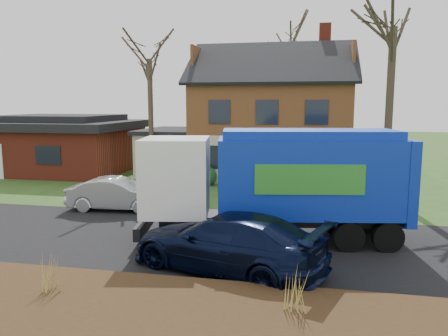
# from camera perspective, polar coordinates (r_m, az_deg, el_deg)

# --- Properties ---
(ground) EXTENTS (120.00, 120.00, 0.00)m
(ground) POSITION_cam_1_polar(r_m,az_deg,el_deg) (14.67, -6.68, -9.36)
(ground) COLOR #2B4C19
(ground) RESTS_ON ground
(road) EXTENTS (80.00, 7.00, 0.02)m
(road) POSITION_cam_1_polar(r_m,az_deg,el_deg) (14.66, -6.69, -9.32)
(road) COLOR black
(road) RESTS_ON ground
(mulch_verge) EXTENTS (80.00, 3.50, 0.30)m
(mulch_verge) POSITION_cam_1_polar(r_m,az_deg,el_deg) (10.07, -16.51, -17.36)
(mulch_verge) COLOR black
(mulch_verge) RESTS_ON ground
(main_house) EXTENTS (12.95, 8.95, 9.26)m
(main_house) POSITION_cam_1_polar(r_m,az_deg,el_deg) (27.32, 5.34, 7.50)
(main_house) COLOR #BFB799
(main_house) RESTS_ON ground
(ranch_house) EXTENTS (9.80, 8.20, 3.70)m
(ranch_house) POSITION_cam_1_polar(r_m,az_deg,el_deg) (31.07, -20.53, 3.02)
(ranch_house) COLOR maroon
(ranch_house) RESTS_ON ground
(garbage_truck) EXTENTS (8.78, 3.71, 3.65)m
(garbage_truck) POSITION_cam_1_polar(r_m,az_deg,el_deg) (14.08, 7.29, -1.30)
(garbage_truck) COLOR black
(garbage_truck) RESTS_ON ground
(silver_sedan) EXTENTS (4.23, 1.71, 1.36)m
(silver_sedan) POSITION_cam_1_polar(r_m,az_deg,el_deg) (18.93, -13.70, -3.33)
(silver_sedan) COLOR #AFB2B7
(silver_sedan) RESTS_ON ground
(navy_wagon) EXTENTS (5.85, 3.86, 1.57)m
(navy_wagon) POSITION_cam_1_polar(r_m,az_deg,el_deg) (11.86, 0.42, -9.66)
(navy_wagon) COLOR black
(navy_wagon) RESTS_ON ground
(tree_front_west) EXTENTS (3.24, 3.24, 9.62)m
(tree_front_west) POSITION_cam_1_polar(r_m,az_deg,el_deg) (25.50, -9.78, 16.13)
(tree_front_west) COLOR #453629
(tree_front_west) RESTS_ON ground
(tree_back) EXTENTS (3.90, 3.90, 12.35)m
(tree_back) POSITION_cam_1_polar(r_m,az_deg,el_deg) (35.98, 8.85, 17.69)
(tree_back) COLOR #423727
(tree_back) RESTS_ON ground
(grass_clump_mid) EXTENTS (0.30, 0.25, 0.84)m
(grass_clump_mid) POSITION_cam_1_polar(r_m,az_deg,el_deg) (10.76, -21.61, -12.59)
(grass_clump_mid) COLOR #A69449
(grass_clump_mid) RESTS_ON mulch_verge
(grass_clump_east) EXTENTS (0.35, 0.29, 0.88)m
(grass_clump_east) POSITION_cam_1_polar(r_m,az_deg,el_deg) (9.21, 9.50, -15.58)
(grass_clump_east) COLOR tan
(grass_clump_east) RESTS_ON mulch_verge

